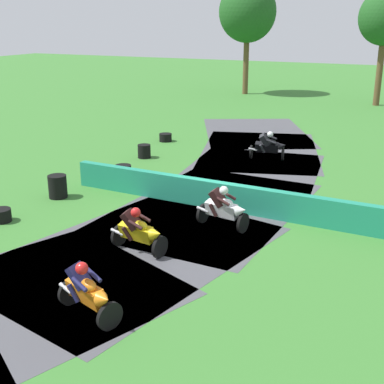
# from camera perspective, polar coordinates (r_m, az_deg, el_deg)

# --- Properties ---
(ground_plane) EXTENTS (120.00, 120.00, 0.00)m
(ground_plane) POSITION_cam_1_polar(r_m,az_deg,el_deg) (17.41, 2.17, -1.64)
(ground_plane) COLOR #38752D
(track_asphalt) EXTENTS (10.88, 33.40, 0.01)m
(track_asphalt) POSITION_cam_1_polar(r_m,az_deg,el_deg) (18.01, -1.83, -0.92)
(track_asphalt) COLOR #47474C
(track_asphalt) RESTS_ON ground
(safety_barrier) EXTENTS (21.06, 1.18, 0.90)m
(safety_barrier) POSITION_cam_1_polar(r_m,az_deg,el_deg) (15.87, 19.31, -3.01)
(safety_barrier) COLOR #1E8466
(safety_barrier) RESTS_ON ground
(motorcycle_lead_orange) EXTENTS (1.68, 1.17, 1.43)m
(motorcycle_lead_orange) POSITION_cam_1_polar(r_m,az_deg,el_deg) (11.13, -11.32, -10.50)
(motorcycle_lead_orange) COLOR black
(motorcycle_lead_orange) RESTS_ON ground
(motorcycle_chase_yellow) EXTENTS (1.70, 0.95, 1.43)m
(motorcycle_chase_yellow) POSITION_cam_1_polar(r_m,az_deg,el_deg) (13.90, -5.85, -4.20)
(motorcycle_chase_yellow) COLOR black
(motorcycle_chase_yellow) RESTS_ON ground
(motorcycle_trailing_white) EXTENTS (1.71, 0.94, 1.43)m
(motorcycle_trailing_white) POSITION_cam_1_polar(r_m,az_deg,el_deg) (15.44, 3.45, -1.74)
(motorcycle_trailing_white) COLOR black
(motorcycle_trailing_white) RESTS_ON ground
(motorcycle_fourth_black) EXTENTS (1.71, 1.04, 1.42)m
(motorcycle_fourth_black) POSITION_cam_1_polar(r_m,az_deg,el_deg) (23.30, 8.32, 4.97)
(motorcycle_fourth_black) COLOR black
(motorcycle_fourth_black) RESTS_ON ground
(tire_stack_mid_a) EXTENTS (0.61, 0.61, 0.40)m
(tire_stack_mid_a) POSITION_cam_1_polar(r_m,az_deg,el_deg) (17.15, -20.03, -2.39)
(tire_stack_mid_a) COLOR black
(tire_stack_mid_a) RESTS_ON ground
(tire_stack_mid_b) EXTENTS (0.64, 0.64, 0.80)m
(tire_stack_mid_b) POSITION_cam_1_polar(r_m,az_deg,el_deg) (18.79, -14.39, 0.59)
(tire_stack_mid_b) COLOR black
(tire_stack_mid_b) RESTS_ON ground
(tire_stack_far) EXTENTS (0.64, 0.64, 0.40)m
(tire_stack_far) POSITION_cam_1_polar(r_m,az_deg,el_deg) (21.10, -7.49, 2.39)
(tire_stack_far) COLOR black
(tire_stack_far) RESTS_ON ground
(tire_stack_extra_a) EXTENTS (0.57, 0.57, 0.60)m
(tire_stack_extra_a) POSITION_cam_1_polar(r_m,az_deg,el_deg) (23.59, -5.22, 4.43)
(tire_stack_extra_a) COLOR black
(tire_stack_extra_a) RESTS_ON ground
(tire_stack_extra_b) EXTENTS (0.63, 0.63, 0.40)m
(tire_stack_extra_b) POSITION_cam_1_polar(r_m,az_deg,el_deg) (26.76, -2.90, 5.94)
(tire_stack_extra_b) COLOR black
(tire_stack_extra_b) RESTS_ON ground
(tree_far_left) EXTENTS (4.52, 4.52, 8.80)m
(tree_far_left) POSITION_cam_1_polar(r_m,az_deg,el_deg) (43.90, 6.05, 18.85)
(tree_far_left) COLOR brown
(tree_far_left) RESTS_ON ground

